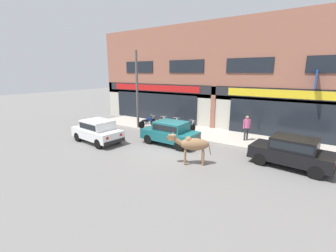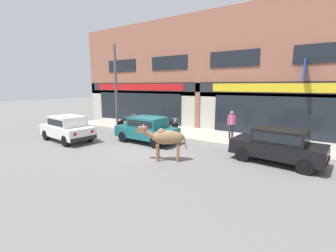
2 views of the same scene
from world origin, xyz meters
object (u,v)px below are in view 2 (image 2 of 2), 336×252
(car_1, at_px, (67,127))
(motorcycle_1, at_px, (140,123))
(motorcycle_3, at_px, (168,127))
(car_2, at_px, (278,144))
(motorcycle_0, at_px, (128,122))
(cow, at_px, (165,138))
(pedestrian, at_px, (231,122))
(car_0, at_px, (147,128))
(motorcycle_2, at_px, (155,125))
(utility_pole, at_px, (116,87))

(car_1, bearing_deg, motorcycle_1, 71.68)
(motorcycle_1, distance_m, motorcycle_3, 2.41)
(car_2, height_order, motorcycle_0, car_2)
(cow, distance_m, pedestrian, 5.17)
(car_0, bearing_deg, motorcycle_0, 147.44)
(car_0, bearing_deg, cow, -38.08)
(cow, xyz_separation_m, car_0, (-2.58, 2.02, -0.19))
(motorcycle_1, bearing_deg, motorcycle_0, -177.18)
(motorcycle_3, bearing_deg, motorcycle_2, 173.42)
(cow, height_order, car_2, cow)
(car_2, distance_m, motorcycle_3, 7.12)
(cow, relative_size, motorcycle_3, 1.08)
(car_0, relative_size, car_2, 0.98)
(pedestrian, bearing_deg, motorcycle_3, -171.43)
(motorcycle_0, relative_size, motorcycle_3, 1.01)
(car_1, height_order, car_2, same)
(car_1, bearing_deg, motorcycle_3, 49.52)
(car_1, bearing_deg, cow, 1.83)
(utility_pole, bearing_deg, car_0, -23.43)
(motorcycle_0, relative_size, utility_pole, 0.31)
(pedestrian, bearing_deg, car_0, -141.94)
(motorcycle_0, xyz_separation_m, motorcycle_3, (3.58, 0.03, 0.00))
(motorcycle_0, xyz_separation_m, motorcycle_2, (2.35, 0.17, 0.00))
(motorcycle_3, height_order, utility_pole, utility_pole)
(motorcycle_3, bearing_deg, car_0, -86.69)
(cow, distance_m, car_0, 3.29)
(motorcycle_1, bearing_deg, car_1, -108.32)
(motorcycle_3, bearing_deg, pedestrian, 8.57)
(cow, height_order, motorcycle_3, cow)
(car_0, xyz_separation_m, motorcycle_3, (-0.14, 2.40, -0.29))
(car_0, distance_m, utility_pole, 5.13)
(cow, xyz_separation_m, motorcycle_3, (-2.72, 4.42, -0.48))
(motorcycle_0, distance_m, pedestrian, 7.59)
(motorcycle_0, distance_m, motorcycle_3, 3.58)
(cow, relative_size, motorcycle_0, 1.08)
(car_2, distance_m, motorcycle_1, 9.45)
(car_0, distance_m, motorcycle_2, 2.90)
(pedestrian, height_order, utility_pole, utility_pole)
(motorcycle_1, bearing_deg, motorcycle_3, -0.77)
(car_0, height_order, car_2, same)
(car_1, xyz_separation_m, pedestrian, (7.92, 5.24, 0.31))
(motorcycle_0, distance_m, motorcycle_1, 1.17)
(motorcycle_0, bearing_deg, car_1, -94.70)
(car_2, bearing_deg, cow, -150.61)
(motorcycle_2, bearing_deg, motorcycle_3, -6.58)
(car_2, height_order, pedestrian, pedestrian)
(car_2, relative_size, motorcycle_2, 2.08)
(motorcycle_0, distance_m, utility_pole, 2.65)
(motorcycle_1, distance_m, utility_pole, 3.11)
(motorcycle_1, distance_m, pedestrian, 6.43)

